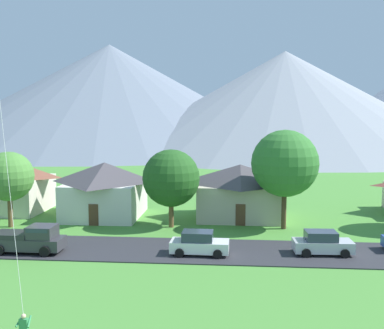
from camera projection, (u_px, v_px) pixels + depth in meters
road_strip at (177, 250)px, 34.94m from camera, size 160.00×6.49×0.08m
mountain_east_ridge at (110, 96)px, 146.88m from camera, size 116.05×116.05×31.81m
mountain_far_west_ridge at (284, 101)px, 129.23m from camera, size 98.87×98.87×27.43m
house_leftmost at (6, 184)px, 48.94m from camera, size 8.72×7.65×5.56m
house_right_center at (240, 190)px, 45.78m from camera, size 8.78×7.17×5.29m
house_rightmost at (105, 189)px, 46.42m from camera, size 7.61×8.58×5.42m
tree_near_left at (9, 177)px, 41.80m from camera, size 4.44×4.44×6.85m
tree_right_of_center at (171, 178)px, 41.78m from camera, size 5.15×5.15×7.05m
tree_near_right at (285, 163)px, 40.99m from camera, size 5.91×5.91×8.83m
parked_car_white_west_end at (199, 243)px, 33.71m from camera, size 4.24×2.16×1.68m
parked_car_silver_mid_east at (322, 243)px, 33.77m from camera, size 4.27×2.22×1.68m
pickup_truck_charcoal_west_side at (30, 239)px, 34.23m from camera, size 5.22×2.36×1.99m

